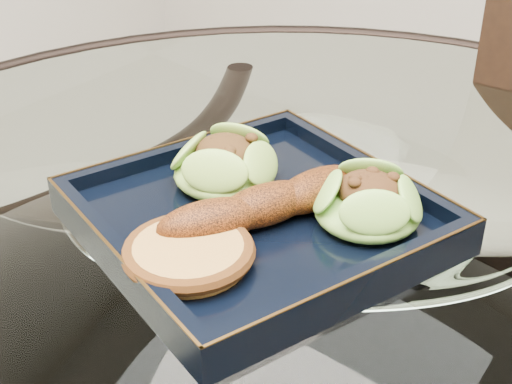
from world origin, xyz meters
The scene contains 6 objects.
dining_table centered at (0.00, 0.00, 0.60)m, with size 1.13×1.13×0.77m.
navy_plate centered at (-0.02, -0.05, 0.77)m, with size 0.27×0.27×0.02m, color black.
lettuce_wrap_left centered at (-0.07, -0.03, 0.80)m, with size 0.09×0.09×0.03m, color #77AD32.
lettuce_wrap_right centered at (0.07, -0.01, 0.80)m, with size 0.09×0.09×0.03m, color #5B9F2E.
roasted_plantain centered at (0.00, -0.06, 0.80)m, with size 0.18×0.04×0.03m, color #692C0B.
crumb_patty centered at (-0.02, -0.14, 0.79)m, with size 0.09×0.09×0.02m, color gold.
Camera 1 is at (0.28, -0.48, 1.11)m, focal length 50.00 mm.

